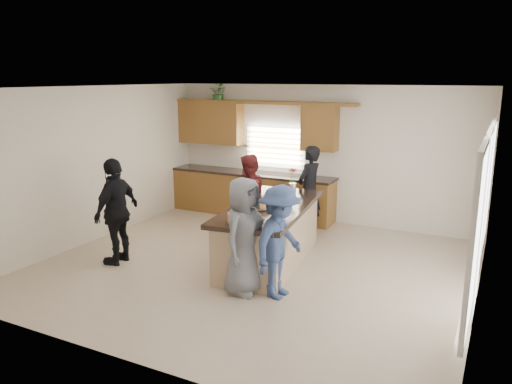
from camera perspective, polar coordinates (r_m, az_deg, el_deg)
The scene contains 18 objects.
floor at distance 8.03m, azimuth -0.29°, elevation -8.55°, with size 6.50×6.50×0.00m, color #C9B296.
room_shell at distance 7.54m, azimuth -0.30°, elevation 5.00°, with size 6.52×6.02×2.81m.
back_cabinetry at distance 10.76m, azimuth -0.64°, elevation 2.12°, with size 4.08×0.66×2.46m.
right_wall_glazing at distance 6.72m, azimuth 24.43°, elevation -2.08°, with size 0.06×4.00×2.25m.
island at distance 8.11m, azimuth 1.56°, elevation -4.94°, with size 1.49×2.83×0.95m.
platter_front at distance 7.79m, azimuth 0.56°, elevation -1.68°, with size 0.46×0.46×0.19m.
platter_mid at distance 8.10m, azimuth 2.83°, elevation -1.11°, with size 0.40×0.40×0.16m.
platter_back at distance 8.57m, azimuth 1.92°, elevation -0.30°, with size 0.34×0.34×0.14m.
salad_bowl at distance 7.06m, azimuth -1.74°, elevation -2.86°, with size 0.38×0.38×0.13m.
clear_cup at distance 6.99m, azimuth 1.98°, elevation -3.18°, with size 0.07×0.07×0.11m, color white.
plate_stack at distance 8.97m, azimuth 3.21°, elevation 0.29°, with size 0.21×0.21×0.06m, color #B791D3.
flower_vase at distance 8.87m, azimuth 4.20°, elevation 1.40°, with size 0.14×0.14×0.43m.
potted_plant at distance 11.05m, azimuth -4.27°, elevation 11.22°, with size 0.37×0.32×0.41m, color #367B31.
woman_left_back at distance 9.65m, azimuth 6.09°, elevation 0.32°, with size 0.61×0.40×1.68m, color black.
woman_left_mid at distance 9.13m, azimuth -0.89°, elevation -0.63°, with size 0.77×0.60×1.59m, color maroon.
woman_left_front at distance 8.27m, azimuth -15.64°, elevation -2.14°, with size 1.01×0.42×1.72m, color black.
woman_right_back at distance 6.76m, azimuth 2.70°, elevation -5.74°, with size 1.01×0.58×1.57m, color navy.
woman_right_front at distance 6.88m, azimuth -1.41°, elevation -5.04°, with size 0.80×0.52×1.65m, color slate.
Camera 1 is at (3.40, -6.65, 2.97)m, focal length 35.00 mm.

